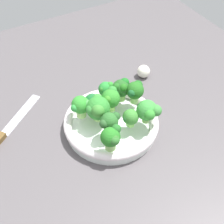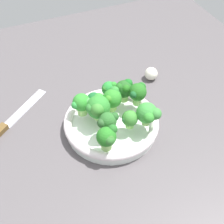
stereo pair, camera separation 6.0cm
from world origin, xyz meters
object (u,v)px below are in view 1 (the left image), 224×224
broccoli_floret_1 (81,106)px  broccoli_floret_8 (111,138)px  bowl (112,125)px  knife (3,134)px  broccoli_floret_5 (131,117)px  broccoli_floret_3 (111,98)px  broccoli_floret_7 (106,89)px  broccoli_floret_2 (93,101)px  broccoli_floret_10 (98,109)px  broccoli_floret_9 (110,121)px  broccoli_floret_0 (148,111)px  garlic_bulb (144,71)px  broccoli_floret_6 (121,88)px  broccoli_floret_4 (135,91)px

broccoli_floret_1 → broccoli_floret_8: (13.58, 1.73, 0.20)cm
bowl → knife: (-12.52, -26.99, -1.50)cm
bowl → broccoli_floret_5: bearing=40.5°
broccoli_floret_3 → broccoli_floret_7: bearing=167.7°
broccoli_floret_2 → broccoli_floret_10: size_ratio=0.67×
broccoli_floret_9 → broccoli_floret_0: bearing=80.5°
broccoli_floret_9 → garlic_bulb: 30.11cm
broccoli_floret_0 → broccoli_floret_10: broccoli_floret_10 is taller
broccoli_floret_1 → broccoli_floret_7: size_ratio=1.22×
broccoli_floret_5 → garlic_bulb: size_ratio=1.23×
broccoli_floret_9 → garlic_bulb: (-18.76, 22.76, -6.04)cm
broccoli_floret_5 → broccoli_floret_7: bearing=-177.6°
broccoli_floret_0 → broccoli_floret_2: bearing=-137.4°
broccoli_floret_2 → broccoli_floret_10: bearing=-9.3°
garlic_bulb → broccoli_floret_7: bearing=-68.8°
garlic_bulb → broccoli_floret_6: bearing=-56.0°
broccoli_floret_6 → broccoli_floret_10: 10.09cm
broccoli_floret_6 → garlic_bulb: size_ratio=1.59×
broccoli_floret_3 → broccoli_floret_5: broccoli_floret_3 is taller
broccoli_floret_6 → garlic_bulb: broccoli_floret_6 is taller
knife → garlic_bulb: size_ratio=5.27×
bowl → broccoli_floret_5: broccoli_floret_5 is taller
broccoli_floret_4 → broccoli_floret_8: 17.80cm
broccoli_floret_0 → knife: broccoli_floret_0 is taller
bowl → broccoli_floret_2: 8.16cm
broccoli_floret_8 → garlic_bulb: size_ratio=1.59×
broccoli_floret_9 → broccoli_floret_5: bearing=86.0°
garlic_bulb → broccoli_floret_3: bearing=-57.9°
broccoli_floret_2 → broccoli_floret_4: bearing=75.6°
broccoli_floret_2 → broccoli_floret_9: bearing=-0.4°
broccoli_floret_6 → broccoli_floret_7: 4.47cm
broccoli_floret_5 → broccoli_floret_8: broccoli_floret_8 is taller
broccoli_floret_1 → broccoli_floret_8: 13.69cm
broccoli_floret_3 → broccoli_floret_6: bearing=115.3°
broccoli_floret_10 → knife: size_ratio=0.35×
broccoli_floret_2 → broccoli_floret_5: same height
broccoli_floret_2 → broccoli_floret_4: 11.92cm
broccoli_floret_2 → broccoli_floret_8: size_ratio=0.77×
broccoli_floret_5 → broccoli_floret_6: size_ratio=0.77×
broccoli_floret_5 → broccoli_floret_3: bearing=-168.3°
broccoli_floret_4 → broccoli_floret_5: 9.05cm
broccoli_floret_5 → broccoli_floret_2: bearing=-149.4°
broccoli_floret_7 → garlic_bulb: broccoli_floret_7 is taller
broccoli_floret_2 → broccoli_floret_9: (9.47, -0.06, 1.16)cm
broccoli_floret_3 → garlic_bulb: bearing=122.1°
broccoli_floret_5 → broccoli_floret_10: size_ratio=0.67×
broccoli_floret_7 → broccoli_floret_10: bearing=-42.5°
broccoli_floret_10 → bowl: bearing=57.6°
broccoli_floret_9 → knife: (-16.00, -24.40, -7.59)cm
broccoli_floret_0 → broccoli_floret_8: size_ratio=1.03×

